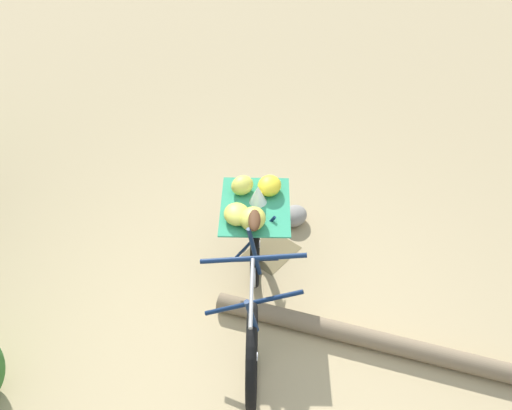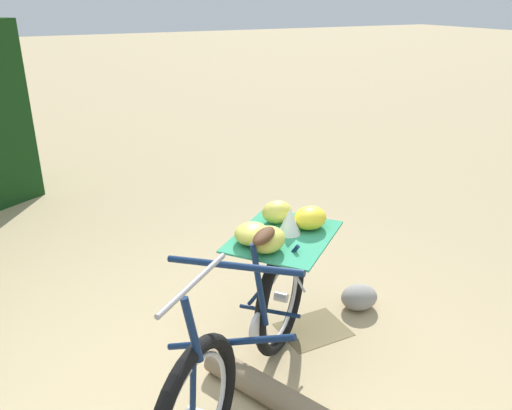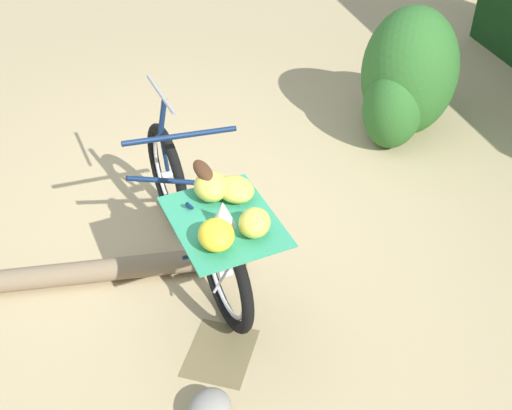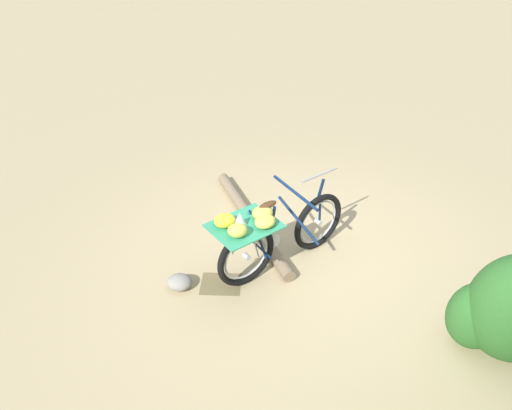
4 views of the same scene
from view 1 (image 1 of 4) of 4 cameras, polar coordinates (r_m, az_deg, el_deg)
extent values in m
plane|color=tan|center=(4.12, -2.67, -15.54)|extent=(60.00, 60.00, 0.00)
torus|color=black|center=(3.65, -0.45, -16.43)|extent=(0.61, 0.52, 0.73)
torus|color=#B7B7BC|center=(3.65, -0.45, -16.43)|extent=(0.45, 0.38, 0.57)
cylinder|color=#B7B7BC|center=(3.65, -0.45, -16.43)|extent=(0.10, 0.10, 0.06)
torus|color=black|center=(4.28, -0.08, -4.33)|extent=(0.61, 0.52, 0.73)
torus|color=#B7B7BC|center=(4.28, -0.08, -4.33)|extent=(0.45, 0.38, 0.57)
cylinder|color=#B7B7BC|center=(4.28, -0.08, -4.33)|extent=(0.10, 0.10, 0.06)
cylinder|color=#0F2347|center=(3.69, -0.33, -10.78)|extent=(0.47, 0.56, 0.30)
cylinder|color=#0F2347|center=(3.43, -0.32, -5.93)|extent=(0.48, 0.57, 0.11)
cylinder|color=#0F2347|center=(3.85, -0.19, -5.23)|extent=(0.10, 0.11, 0.49)
cylinder|color=#0F2347|center=(4.15, -0.14, -6.10)|extent=(0.26, 0.31, 0.05)
cylinder|color=#0F2347|center=(4.02, -0.13, -3.67)|extent=(0.22, 0.26, 0.47)
cylinder|color=#0F2347|center=(3.51, -0.46, -15.30)|extent=(0.05, 0.05, 0.30)
cylinder|color=#0F2347|center=(3.28, -0.48, -12.22)|extent=(0.09, 0.10, 0.30)
cylinder|color=gray|center=(3.13, -0.49, -9.57)|extent=(0.42, 0.35, 0.02)
ellipsoid|color=#4C2D19|center=(3.70, -0.18, -1.70)|extent=(0.23, 0.21, 0.06)
cylinder|color=#B7B7BC|center=(4.01, -0.20, -7.99)|extent=(0.14, 0.12, 0.16)
cylinder|color=#B7B7BC|center=(4.08, -0.11, -3.48)|extent=(0.14, 0.17, 0.39)
cylinder|color=#B7B7BC|center=(4.23, -0.05, -1.44)|extent=(0.17, 0.20, 0.39)
cube|color=brown|center=(4.02, -0.08, -0.29)|extent=(0.74, 0.72, 0.02)
cube|color=#33936B|center=(4.01, -0.08, -0.11)|extent=(0.87, 0.85, 0.01)
ellipsoid|color=#CCC64C|center=(3.86, -2.14, -1.01)|extent=(0.30, 0.30, 0.11)
ellipsoid|color=#CCC64C|center=(3.80, -0.36, -1.52)|extent=(0.29, 0.27, 0.14)
ellipsoid|color=#CCC64C|center=(4.08, -1.54, 2.20)|extent=(0.21, 0.18, 0.14)
ellipsoid|color=yellow|center=(4.08, 1.49, 2.17)|extent=(0.28, 0.26, 0.13)
cone|color=white|center=(3.98, 0.22, 1.20)|extent=(0.20, 0.20, 0.16)
cylinder|color=#7F6B51|center=(4.16, 11.85, -14.14)|extent=(1.09, 2.22, 0.15)
ellipsoid|color=gray|center=(4.94, 4.25, -1.22)|extent=(0.27, 0.23, 0.17)
cube|color=olive|center=(4.72, 1.75, -5.17)|extent=(0.44, 0.36, 0.01)
camera|label=2|loc=(1.69, 36.70, -27.11)|focal=35.93mm
camera|label=3|loc=(5.58, 13.14, 37.37)|focal=46.38mm
camera|label=4|loc=(6.03, -38.48, 35.70)|focal=32.20mm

